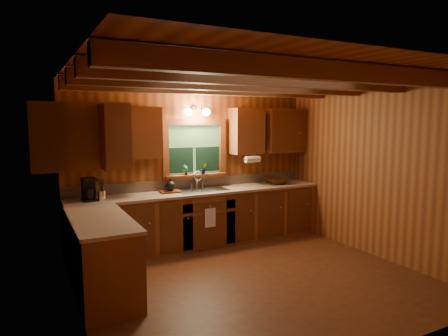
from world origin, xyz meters
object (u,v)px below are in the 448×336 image
at_px(coffee_maker, 89,189).
at_px(cutting_board, 171,192).
at_px(sink, 201,193).
at_px(wicker_basket, 278,181).

distance_m(coffee_maker, cutting_board, 1.24).
height_order(coffee_maker, cutting_board, coffee_maker).
relative_size(sink, cutting_board, 2.66).
height_order(sink, coffee_maker, coffee_maker).
relative_size(sink, coffee_maker, 2.53).
xyz_separation_m(sink, wicker_basket, (1.48, -0.03, 0.09)).
bearing_deg(sink, cutting_board, 175.88).
xyz_separation_m(sink, coffee_maker, (-1.74, -0.01, 0.20)).
height_order(sink, wicker_basket, sink).
bearing_deg(coffee_maker, cutting_board, -7.12).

